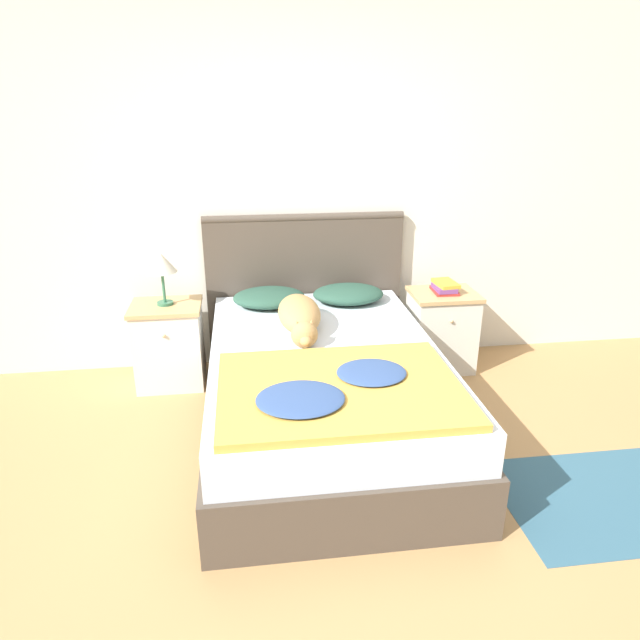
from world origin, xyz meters
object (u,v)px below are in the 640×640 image
nightstand_right (441,330)px  pillow_left (269,297)px  dog (300,316)px  nightstand_left (169,344)px  pillow_right (348,294)px  table_lamp (161,264)px  bed (325,392)px  book_stack (445,287)px

nightstand_right → pillow_left: pillow_left is taller
nightstand_right → dog: 1.25m
nightstand_left → pillow_right: (1.28, 0.00, 0.32)m
nightstand_left → dog: 1.06m
nightstand_right → table_lamp: 2.08m
nightstand_left → nightstand_right: same height
nightstand_left → dog: bearing=-27.9°
nightstand_right → dog: dog is taller
pillow_left → table_lamp: size_ratio=1.38×
pillow_left → dog: 0.50m
bed → table_lamp: (-1.00, 0.80, 0.61)m
nightstand_right → table_lamp: table_lamp is taller
pillow_right → table_lamp: size_ratio=1.38×
nightstand_left → pillow_right: 1.32m
bed → table_lamp: bearing=141.3°
nightstand_right → pillow_right: bearing=179.9°
table_lamp → bed: bearing=-38.7°
bed → book_stack: (1.00, 0.80, 0.36)m
nightstand_left → nightstand_right: 1.99m
bed → pillow_right: size_ratio=4.10×
pillow_right → dog: 0.61m
table_lamp → nightstand_left: bearing=-90.0°
pillow_right → table_lamp: (-1.28, 0.01, 0.26)m
nightstand_left → book_stack: book_stack is taller
bed → pillow_left: 0.91m
pillow_right → bed: bearing=-109.6°
nightstand_right → dog: (-1.11, -0.47, 0.35)m
nightstand_left → pillow_right: bearing=0.0°
nightstand_right → bed: bearing=-141.6°
pillow_left → nightstand_right: bearing=-0.0°
pillow_left → pillow_right: size_ratio=1.00×
bed → dog: 0.51m
nightstand_right → pillow_left: size_ratio=1.19×
bed → table_lamp: size_ratio=5.66×
pillow_left → book_stack: bearing=0.2°
bed → book_stack: bearing=38.6°
book_stack → table_lamp: bearing=179.9°
bed → nightstand_left: nightstand_left is taller
dog → book_stack: bearing=23.2°
nightstand_right → nightstand_left: bearing=180.0°
bed → pillow_right: 0.91m
nightstand_left → book_stack: 2.02m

